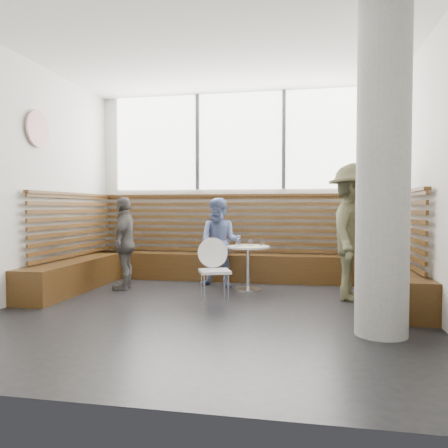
% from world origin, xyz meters
% --- Properties ---
extents(room, '(5.00, 5.00, 3.20)m').
position_xyz_m(room, '(0.00, 0.00, 1.60)').
color(room, silver).
rests_on(room, ground).
extents(booth, '(5.00, 2.50, 1.44)m').
position_xyz_m(booth, '(0.00, 1.77, 0.41)').
color(booth, '#3B240E').
rests_on(booth, ground).
extents(concrete_column, '(0.50, 0.50, 3.20)m').
position_xyz_m(concrete_column, '(1.85, -0.60, 1.60)').
color(concrete_column, gray).
rests_on(concrete_column, ground).
extents(wall_art, '(0.03, 0.50, 0.50)m').
position_xyz_m(wall_art, '(-2.46, 0.40, 2.30)').
color(wall_art, white).
rests_on(wall_art, room).
extents(cafe_table, '(0.64, 0.64, 0.66)m').
position_xyz_m(cafe_table, '(0.28, 1.43, 0.47)').
color(cafe_table, silver).
rests_on(cafe_table, ground).
extents(cafe_chair, '(0.40, 0.39, 0.83)m').
position_xyz_m(cafe_chair, '(-0.03, 0.55, 0.48)').
color(cafe_chair, white).
rests_on(cafe_chair, ground).
extents(adult_man, '(0.95, 1.30, 1.81)m').
position_xyz_m(adult_man, '(1.75, 1.00, 0.91)').
color(adult_man, '#4B4B32').
rests_on(adult_man, ground).
extents(child_back, '(0.69, 0.55, 1.38)m').
position_xyz_m(child_back, '(-0.18, 1.62, 0.69)').
color(child_back, '#5D6EA2').
rests_on(child_back, ground).
extents(child_left, '(0.47, 0.86, 1.39)m').
position_xyz_m(child_left, '(-1.56, 1.17, 0.69)').
color(child_left, '#534F4B').
rests_on(child_left, ground).
extents(plate_near, '(0.21, 0.21, 0.01)m').
position_xyz_m(plate_near, '(0.21, 1.49, 0.66)').
color(plate_near, white).
rests_on(plate_near, cafe_table).
extents(plate_far, '(0.18, 0.18, 0.01)m').
position_xyz_m(plate_far, '(0.33, 1.54, 0.66)').
color(plate_far, white).
rests_on(plate_far, cafe_table).
extents(glass_left, '(0.07, 0.07, 0.12)m').
position_xyz_m(glass_left, '(0.15, 1.32, 0.71)').
color(glass_left, white).
rests_on(glass_left, cafe_table).
extents(glass_mid, '(0.07, 0.07, 0.10)m').
position_xyz_m(glass_mid, '(0.31, 1.42, 0.71)').
color(glass_mid, white).
rests_on(glass_mid, cafe_table).
extents(glass_right, '(0.07, 0.07, 0.11)m').
position_xyz_m(glass_right, '(0.49, 1.44, 0.71)').
color(glass_right, white).
rests_on(glass_right, cafe_table).
extents(menu_card, '(0.24, 0.20, 0.00)m').
position_xyz_m(menu_card, '(0.34, 1.29, 0.66)').
color(menu_card, '#A5C64C').
rests_on(menu_card, cafe_table).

